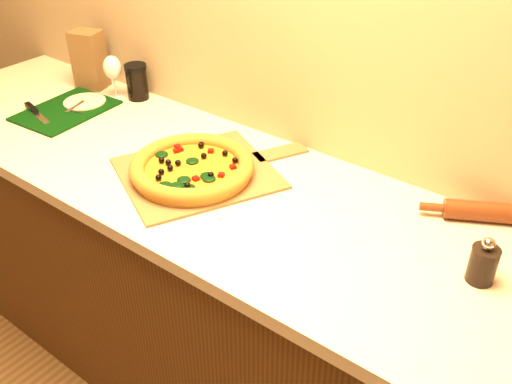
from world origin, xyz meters
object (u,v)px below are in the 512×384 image
(rolling_pin, at_px, (498,213))
(pizza_peel, at_px, (203,172))
(wine_glass, at_px, (112,69))
(side_plate, at_px, (85,103))
(cutting_board, at_px, (65,110))
(pizza, at_px, (192,168))
(dark_jar, at_px, (137,82))
(pepper_grinder, at_px, (483,263))

(rolling_pin, bearing_deg, pizza_peel, -159.59)
(wine_glass, distance_m, side_plate, 0.16)
(cutting_board, bearing_deg, wine_glass, 69.58)
(rolling_pin, distance_m, side_plate, 1.45)
(pizza, bearing_deg, wine_glass, 158.61)
(dark_jar, bearing_deg, rolling_pin, 1.44)
(pizza_peel, distance_m, rolling_pin, 0.82)
(pizza_peel, relative_size, pizza, 1.71)
(dark_jar, bearing_deg, side_plate, -126.19)
(wine_glass, relative_size, side_plate, 1.08)
(pizza_peel, height_order, cutting_board, cutting_board)
(pizza, height_order, rolling_pin, pizza)
(pizza_peel, xyz_separation_m, cutting_board, (-0.67, 0.01, 0.00))
(pizza, relative_size, pepper_grinder, 3.02)
(rolling_pin, bearing_deg, pepper_grinder, -80.13)
(pizza_peel, bearing_deg, cutting_board, -154.40)
(cutting_board, bearing_deg, side_plate, 81.41)
(side_plate, bearing_deg, rolling_pin, 7.60)
(pizza_peel, bearing_deg, pepper_grinder, 29.05)
(dark_jar, bearing_deg, cutting_board, -116.83)
(rolling_pin, bearing_deg, pizza, -157.51)
(pizza_peel, bearing_deg, rolling_pin, 46.99)
(pizza_peel, distance_m, side_plate, 0.67)
(pizza, height_order, pepper_grinder, pepper_grinder)
(pizza_peel, xyz_separation_m, rolling_pin, (0.77, 0.29, 0.02))
(cutting_board, xyz_separation_m, side_plate, (0.01, 0.08, 0.00))
(pizza, relative_size, wine_glass, 2.20)
(rolling_pin, bearing_deg, dark_jar, -178.56)
(pizza, xyz_separation_m, rolling_pin, (0.78, 0.32, -0.01))
(pizza_peel, height_order, pizza, pizza)
(cutting_board, bearing_deg, dark_jar, 59.01)
(dark_jar, height_order, side_plate, dark_jar)
(side_plate, bearing_deg, cutting_board, -94.44)
(pizza_peel, bearing_deg, wine_glass, -171.64)
(wine_glass, height_order, dark_jar, wine_glass)
(cutting_board, distance_m, side_plate, 0.08)
(rolling_pin, bearing_deg, side_plate, -172.40)
(cutting_board, height_order, pepper_grinder, pepper_grinder)
(rolling_pin, bearing_deg, wine_glass, -176.54)
(cutting_board, xyz_separation_m, wine_glass, (0.06, 0.19, 0.11))
(pizza_peel, relative_size, cutting_board, 1.78)
(dark_jar, relative_size, side_plate, 0.87)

